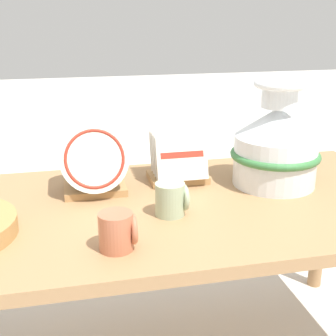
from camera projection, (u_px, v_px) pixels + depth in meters
name	position (u px, v px, depth m)	size (l,w,h in m)	color
display_table	(168.00, 222.00, 1.39)	(1.53, 0.75, 0.58)	#9E754C
ceramic_vase	(276.00, 143.00, 1.48)	(0.29, 0.29, 0.34)	silver
dish_rack_round_plates	(94.00, 163.00, 1.42)	(0.20, 0.18, 0.22)	tan
dish_rack_square_plates	(178.00, 160.00, 1.53)	(0.19, 0.17, 0.18)	tan
mug_terracotta_glaze	(118.00, 231.00, 1.10)	(0.09, 0.08, 0.09)	#B76647
mug_sage_glaze	(172.00, 199.00, 1.28)	(0.09, 0.08, 0.09)	#9EB28E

